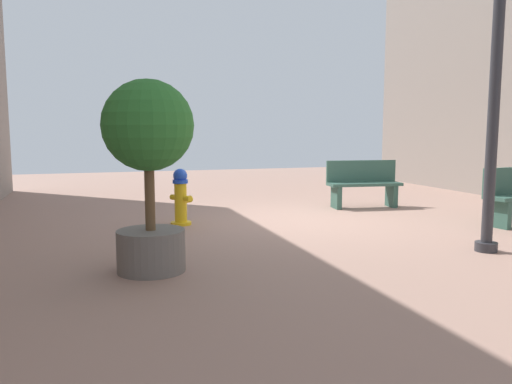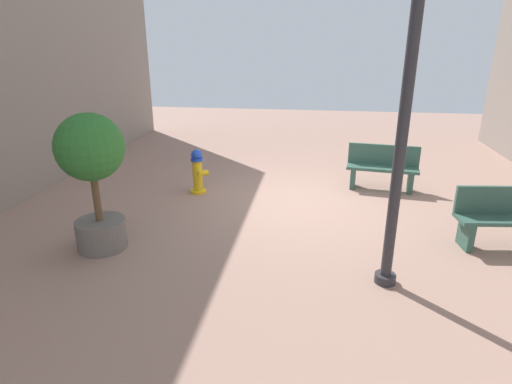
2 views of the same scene
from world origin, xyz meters
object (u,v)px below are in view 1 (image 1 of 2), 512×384
(bench_near, at_px, (363,183))
(street_lamp, at_px, (497,54))
(fire_hydrant, at_px, (181,197))
(planter_tree, at_px, (149,153))

(bench_near, bearing_deg, street_lamp, 83.72)
(fire_hydrant, xyz_separation_m, bench_near, (-3.86, -0.79, 0.02))
(bench_near, bearing_deg, fire_hydrant, 11.59)
(fire_hydrant, relative_size, bench_near, 0.61)
(fire_hydrant, relative_size, planter_tree, 0.44)
(fire_hydrant, distance_m, street_lamp, 5.04)
(fire_hydrant, height_order, bench_near, bench_near)
(fire_hydrant, bearing_deg, street_lamp, 138.07)
(planter_tree, bearing_deg, street_lamp, 174.56)
(bench_near, distance_m, street_lamp, 4.38)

